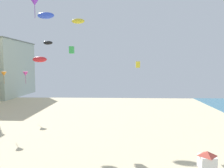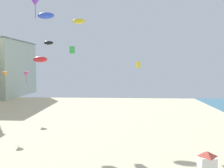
{
  "view_description": "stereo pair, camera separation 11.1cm",
  "coord_description": "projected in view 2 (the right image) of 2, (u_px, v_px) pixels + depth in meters",
  "views": [
    {
      "loc": [
        5.15,
        0.33,
        8.82
      ],
      "look_at": [
        4.29,
        19.57,
        7.21
      ],
      "focal_mm": 35.49,
      "sensor_mm": 36.0,
      "label": 1
    },
    {
      "loc": [
        5.26,
        0.34,
        8.82
      ],
      "look_at": [
        4.29,
        19.57,
        7.21
      ],
      "focal_mm": 35.49,
      "sensor_mm": 36.0,
      "label": 2
    }
  ],
  "objects": [
    {
      "name": "kite_black_parafoil",
      "position": [
        49.0,
        43.0,
        33.14
      ],
      "size": [
        1.41,
        0.39,
        0.55
      ],
      "color": "black"
    },
    {
      "name": "kite_red_parafoil",
      "position": [
        40.0,
        59.0,
        29.4
      ],
      "size": [
        1.92,
        0.53,
        0.75
      ],
      "color": "red"
    },
    {
      "name": "lifeguard_stand",
      "position": [
        207.0,
        161.0,
        16.25
      ],
      "size": [
        1.1,
        1.1,
        2.55
      ],
      "rotation": [
        0.0,
        0.0,
        0.4
      ],
      "color": "white",
      "rests_on": "ground"
    },
    {
      "name": "kite_magenta_delta",
      "position": [
        26.0,
        74.0,
        39.64
      ],
      "size": [
        0.95,
        0.95,
        2.16
      ],
      "color": "#DB3D9E"
    },
    {
      "name": "kite_blue_parafoil",
      "position": [
        46.0,
        16.0,
        17.96
      ],
      "size": [
        1.36,
        0.38,
        0.53
      ],
      "color": "blue"
    },
    {
      "name": "kite_green_box",
      "position": [
        72.0,
        50.0,
        31.59
      ],
      "size": [
        0.64,
        0.64,
        1.01
      ],
      "color": "green"
    },
    {
      "name": "kite_yellow_box",
      "position": [
        138.0,
        65.0,
        29.08
      ],
      "size": [
        0.53,
        0.53,
        0.83
      ],
      "color": "yellow"
    },
    {
      "name": "kite_purple_delta",
      "position": [
        35.0,
        2.0,
        25.65
      ],
      "size": [
        0.97,
        0.97,
        2.21
      ],
      "color": "purple"
    },
    {
      "name": "kite_orange_delta_2",
      "position": [
        5.0,
        74.0,
        32.36
      ],
      "size": [
        0.79,
        0.79,
        1.79
      ],
      "color": "orange"
    },
    {
      "name": "kite_yellow_parafoil",
      "position": [
        79.0,
        21.0,
        38.98
      ],
      "size": [
        2.31,
        0.64,
        0.9
      ],
      "color": "yellow"
    }
  ]
}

